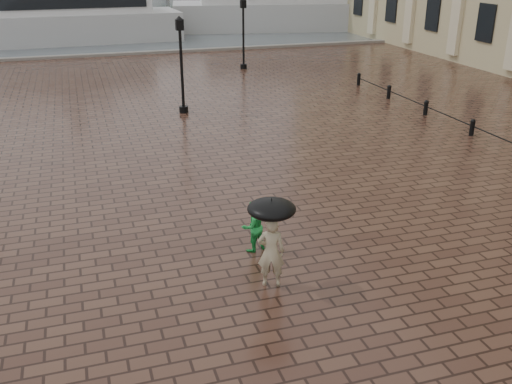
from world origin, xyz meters
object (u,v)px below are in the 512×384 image
Objects in this scene: street_lamps at (81,57)px; ferry_near at (27,13)px; adult_pedestrian at (271,252)px; child_pedestrian at (253,226)px; ferry_far at (310,1)px.

street_lamps is 0.84× the size of ferry_near.
ferry_near is at bearing 99.11° from street_lamps.
ferry_near reaches higher than adult_pedestrian.
ferry_near is (-7.12, 42.33, 1.62)m from adult_pedestrian.
adult_pedestrian is 1.25× the size of child_pedestrian.
ferry_far is (19.49, 44.86, 1.82)m from adult_pedestrian.
child_pedestrian is 41.26m from ferry_near.
ferry_near is (-3.64, 22.70, 0.17)m from street_lamps.
adult_pedestrian is at bearing -79.94° from street_lamps.
ferry_near reaches higher than child_pedestrian.
ferry_far is at bearing 47.69° from street_lamps.
adult_pedestrian is 0.06× the size of ferry_far.
adult_pedestrian is 48.94m from ferry_far.
street_lamps is 34.12m from ferry_far.
ferry_far reaches higher than child_pedestrian.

